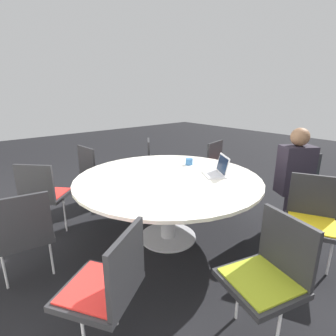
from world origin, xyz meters
TOP-DOWN VIEW (x-y plane):
  - ground_plane at (0.00, 0.00)m, footprint 16.00×16.00m
  - conference_table at (0.00, 0.00)m, footprint 1.95×1.95m
  - chair_0 at (-0.86, -1.46)m, footprint 0.59×0.60m
  - chair_1 at (0.34, -1.35)m, footprint 0.50×0.51m
  - chair_2 at (1.16, -0.77)m, footprint 0.60×0.60m
  - chair_3 at (1.38, 0.18)m, footprint 0.47×0.45m
  - chair_4 at (0.97, 1.00)m, footprint 0.61×0.61m
  - chair_5 at (0.17, 1.38)m, footprint 0.49×0.51m
  - chair_6 at (-0.79, 1.14)m, footprint 0.59×0.60m
  - chair_7 at (-1.35, 0.32)m, footprint 0.54×0.53m
  - chair_8 at (-1.22, -0.67)m, footprint 0.58×0.57m
  - person_0 at (-0.80, -1.21)m, footprint 0.38×0.42m
  - laptop at (-0.29, -0.45)m, footprint 0.37×0.35m
  - coffee_cup at (0.19, -0.51)m, footprint 0.09×0.09m
  - handbag at (1.54, -0.40)m, footprint 0.36×0.16m

SIDE VIEW (x-z plane):
  - ground_plane at x=0.00m, z-range 0.00..0.00m
  - handbag at x=1.54m, z-range 0.00..0.28m
  - chair_0 at x=-0.86m, z-range 0.09..0.95m
  - chair_1 at x=0.34m, z-range 0.09..0.95m
  - chair_2 at x=1.16m, z-range 0.09..0.95m
  - chair_3 at x=1.38m, z-range 0.09..0.95m
  - chair_4 at x=0.97m, z-range 0.09..0.95m
  - chair_5 at x=0.17m, z-range 0.09..0.95m
  - chair_6 at x=-0.79m, z-range 0.09..0.95m
  - chair_7 at x=-1.35m, z-range 0.09..0.95m
  - chair_8 at x=-1.22m, z-range 0.09..0.95m
  - conference_table at x=0.00m, z-range 0.26..0.98m
  - person_0 at x=-0.80m, z-range 0.10..1.32m
  - coffee_cup at x=0.19m, z-range 0.72..0.80m
  - laptop at x=-0.29m, z-range 0.67..0.88m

